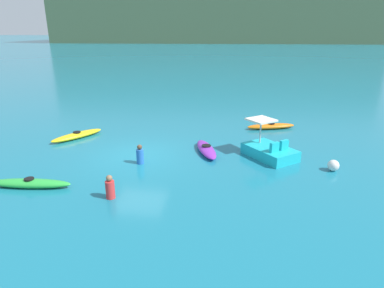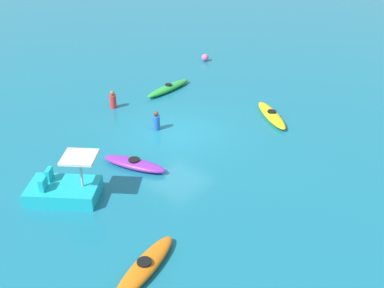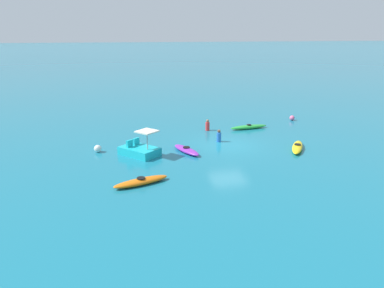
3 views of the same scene
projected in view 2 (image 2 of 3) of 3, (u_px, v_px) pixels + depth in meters
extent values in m
plane|color=#19728C|center=(178.00, 133.00, 21.04)|extent=(600.00, 600.00, 0.00)
ellipsoid|color=yellow|center=(272.00, 115.00, 22.27)|extent=(2.19, 2.85, 0.32)
cylinder|color=black|center=(272.00, 111.00, 22.18)|extent=(0.57, 0.57, 0.05)
ellipsoid|color=purple|center=(134.00, 164.00, 18.43)|extent=(1.52, 2.73, 0.32)
cylinder|color=black|center=(134.00, 160.00, 18.34)|extent=(0.56, 0.56, 0.05)
ellipsoid|color=green|center=(169.00, 88.00, 25.19)|extent=(3.17, 0.81, 0.32)
cylinder|color=black|center=(168.00, 85.00, 25.10)|extent=(0.38, 0.38, 0.05)
ellipsoid|color=orange|center=(145.00, 267.00, 13.51)|extent=(2.99, 1.47, 0.32)
cylinder|color=black|center=(144.00, 262.00, 13.43)|extent=(0.52, 0.52, 0.05)
cube|color=#19B7C6|center=(64.00, 191.00, 16.64)|extent=(2.68, 2.81, 0.50)
cube|color=#19B7C6|center=(49.00, 174.00, 16.71)|extent=(0.44, 0.40, 0.44)
cube|color=#19B7C6|center=(43.00, 184.00, 16.19)|extent=(0.44, 0.40, 0.44)
cylinder|color=#B2B2B7|center=(81.00, 172.00, 16.21)|extent=(0.08, 0.08, 1.10)
cube|color=silver|center=(79.00, 157.00, 15.93)|extent=(1.55, 1.55, 0.08)
sphere|color=pink|center=(205.00, 57.00, 29.35)|extent=(0.44, 0.44, 0.44)
cylinder|color=red|center=(113.00, 101.00, 23.23)|extent=(0.43, 0.43, 0.65)
sphere|color=#8C6647|center=(112.00, 93.00, 23.02)|extent=(0.22, 0.22, 0.22)
cylinder|color=blue|center=(156.00, 123.00, 21.19)|extent=(0.40, 0.40, 0.65)
sphere|color=brown|center=(156.00, 114.00, 20.98)|extent=(0.22, 0.22, 0.22)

